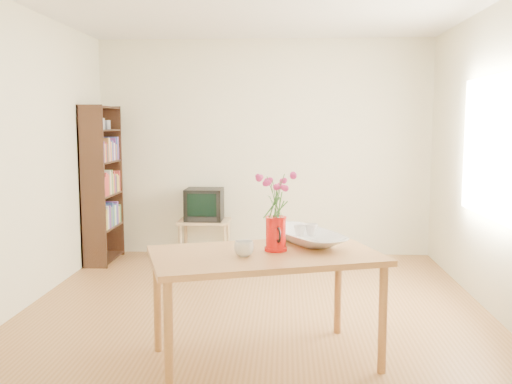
# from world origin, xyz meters

# --- Properties ---
(room) EXTENTS (4.50, 4.50, 4.50)m
(room) POSITION_xyz_m (0.03, 0.00, 1.30)
(room) COLOR brown
(room) RESTS_ON ground
(table) EXTENTS (1.67, 1.26, 0.75)m
(table) POSITION_xyz_m (0.13, -0.97, 0.67)
(table) COLOR #996134
(table) RESTS_ON ground
(tv_stand) EXTENTS (0.60, 0.45, 0.46)m
(tv_stand) POSITION_xyz_m (-0.70, 1.97, 0.39)
(tv_stand) COLOR tan
(tv_stand) RESTS_ON ground
(bookshelf) EXTENTS (0.28, 0.70, 1.80)m
(bookshelf) POSITION_xyz_m (-1.85, 1.75, 0.84)
(bookshelf) COLOR black
(bookshelf) RESTS_ON ground
(pitcher) EXTENTS (0.15, 0.23, 0.23)m
(pitcher) POSITION_xyz_m (0.20, -0.91, 0.86)
(pitcher) COLOR red
(pitcher) RESTS_ON table
(flowers) EXTENTS (0.27, 0.27, 0.38)m
(flowers) POSITION_xyz_m (0.20, -0.91, 1.16)
(flowers) COLOR #DE3487
(flowers) RESTS_ON pitcher
(mug) EXTENTS (0.16, 0.16, 0.10)m
(mug) POSITION_xyz_m (-0.00, -1.08, 0.80)
(mug) COLOR white
(mug) RESTS_ON table
(bowl) EXTENTS (0.71, 0.71, 0.50)m
(bowl) POSITION_xyz_m (0.40, -0.63, 1.00)
(bowl) COLOR white
(bowl) RESTS_ON table
(teacup_a) EXTENTS (0.10, 0.10, 0.07)m
(teacup_a) POSITION_xyz_m (0.36, -0.63, 0.95)
(teacup_a) COLOR white
(teacup_a) RESTS_ON bowl
(teacup_b) EXTENTS (0.11, 0.11, 0.07)m
(teacup_b) POSITION_xyz_m (0.45, -0.61, 0.95)
(teacup_b) COLOR white
(teacup_b) RESTS_ON bowl
(television) EXTENTS (0.43, 0.41, 0.37)m
(television) POSITION_xyz_m (-0.70, 1.98, 0.65)
(television) COLOR black
(television) RESTS_ON tv_stand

